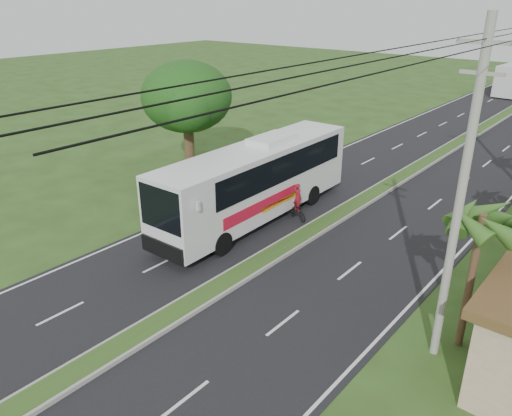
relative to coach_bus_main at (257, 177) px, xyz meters
The scene contains 9 objects.
ground 7.95m from the coach_bus_main, 63.88° to the right, with size 180.00×180.00×0.00m, color #2D4418.
road_asphalt 13.82m from the coach_bus_main, 75.82° to the left, with size 14.00×160.00×0.02m, color black.
median_strip 13.81m from the coach_bus_main, 75.82° to the left, with size 1.20×160.00×0.18m.
lane_edge_left 13.83m from the coach_bus_main, 104.31° to the left, with size 0.12×160.00×0.01m, color silver.
palm_verge_a 13.12m from the coach_bus_main, 17.13° to the right, with size 2.40×2.40×5.45m.
shade_tree 9.71m from the coach_bus_main, 159.88° to the left, with size 6.30×6.00×7.54m.
utility_pole_a 13.18m from the coach_bus_main, 22.09° to the right, with size 1.60×0.28×11.00m.
coach_bus_main is the anchor object (origin of this frame).
motorcyclist 2.73m from the coach_bus_main, 34.68° to the left, with size 1.60×0.94×2.11m.
Camera 1 is at (12.59, -12.62, 11.35)m, focal length 35.00 mm.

